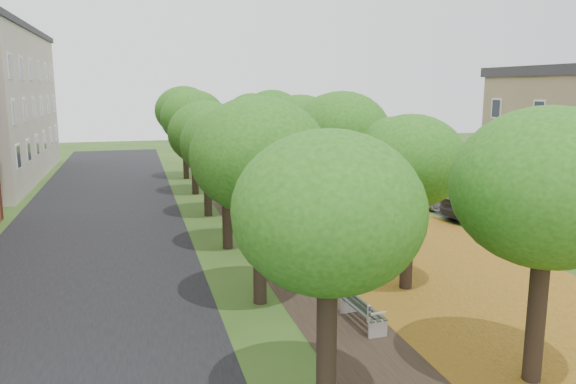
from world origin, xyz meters
TOP-DOWN VIEW (x-y plane):
  - street_asphalt at (-7.50, 15.00)m, footprint 8.00×70.00m
  - footpath at (0.00, 15.00)m, footprint 3.20×70.00m
  - leaf_verge at (5.00, 15.00)m, footprint 7.50×70.00m
  - parking_lot at (13.50, 16.00)m, footprint 9.00×16.00m
  - tree_row_west at (-2.20, 15.00)m, footprint 3.82×33.82m
  - tree_row_east at (2.60, 15.00)m, footprint 3.82×33.82m
  - bench at (0.09, 3.72)m, footprint 0.68×1.92m
  - car_red at (11.00, 13.30)m, footprint 4.29×2.84m
  - car_grey at (11.00, 13.72)m, footprint 5.18×2.65m
  - car_white at (11.00, 16.81)m, footprint 5.12×2.58m

SIDE VIEW (x-z plane):
  - street_asphalt at x=-7.50m, z-range 0.00..0.01m
  - parking_lot at x=13.50m, z-range 0.00..0.01m
  - footpath at x=0.00m, z-range 0.00..0.01m
  - leaf_verge at x=5.00m, z-range 0.00..0.01m
  - bench at x=0.09m, z-range 0.02..0.91m
  - car_red at x=11.00m, z-range 0.00..1.34m
  - car_white at x=11.00m, z-range 0.00..1.39m
  - car_grey at x=11.00m, z-range 0.00..1.44m
  - tree_row_west at x=-2.20m, z-range 1.34..7.33m
  - tree_row_east at x=2.60m, z-range 1.34..7.33m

